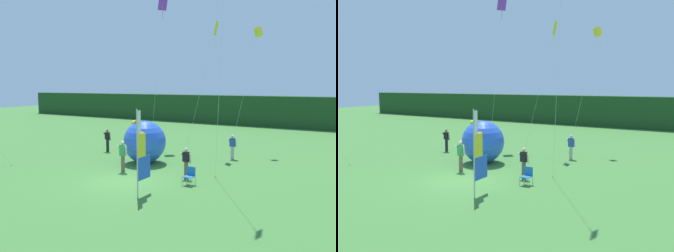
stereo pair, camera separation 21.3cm
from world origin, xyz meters
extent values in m
plane|color=#3D7533|center=(0.00, 0.00, 0.00)|extent=(120.00, 120.00, 0.00)
cube|color=#1E421E|center=(0.00, 27.99, 1.82)|extent=(80.00, 2.40, 3.64)
cylinder|color=#B7B7BC|center=(2.15, -1.73, 1.96)|extent=(0.06, 0.06, 3.91)
cube|color=blue|center=(2.15, -1.22, 1.23)|extent=(0.02, 0.97, 1.04)
cube|color=yellow|center=(2.15, -1.40, 2.27)|extent=(0.02, 0.60, 1.04)
cube|color=white|center=(2.15, -1.58, 3.31)|extent=(0.02, 0.23, 1.04)
cylinder|color=brown|center=(2.56, 2.07, 0.46)|extent=(0.22, 0.22, 0.92)
cube|color=black|center=(2.56, 2.07, 1.18)|extent=(0.36, 0.20, 0.53)
sphere|color=beige|center=(2.56, 2.07, 1.56)|extent=(0.20, 0.20, 0.20)
cylinder|color=beige|center=(2.33, 2.13, 1.22)|extent=(0.09, 0.48, 0.42)
cylinder|color=beige|center=(2.79, 2.08, 1.12)|extent=(0.09, 0.14, 0.56)
cylinder|color=#B7B2A3|center=(2.97, 7.93, 0.43)|extent=(0.22, 0.22, 0.86)
cube|color=#284CA8|center=(2.97, 7.93, 1.14)|extent=(0.36, 0.20, 0.57)
sphere|color=beige|center=(2.97, 7.93, 1.55)|extent=(0.20, 0.20, 0.20)
cylinder|color=beige|center=(2.74, 7.99, 1.20)|extent=(0.09, 0.48, 0.42)
cylinder|color=beige|center=(3.20, 7.94, 1.10)|extent=(0.09, 0.14, 0.56)
cylinder|color=brown|center=(-1.22, 1.51, 0.47)|extent=(0.22, 0.22, 0.94)
cube|color=#2D8E4C|center=(-1.22, 1.51, 1.26)|extent=(0.36, 0.20, 0.64)
sphere|color=beige|center=(-1.22, 1.51, 1.69)|extent=(0.20, 0.20, 0.20)
cylinder|color=beige|center=(-1.45, 1.57, 1.35)|extent=(0.09, 0.48, 0.42)
cylinder|color=beige|center=(-0.99, 1.52, 1.25)|extent=(0.09, 0.14, 0.56)
cylinder|color=black|center=(-5.95, 5.70, 0.46)|extent=(0.22, 0.22, 0.92)
cube|color=black|center=(-5.95, 5.70, 1.19)|extent=(0.36, 0.20, 0.53)
sphere|color=brown|center=(-5.95, 5.70, 1.57)|extent=(0.20, 0.20, 0.20)
cylinder|color=brown|center=(-6.18, 5.76, 1.23)|extent=(0.09, 0.48, 0.42)
cylinder|color=brown|center=(-5.72, 5.71, 1.13)|extent=(0.09, 0.14, 0.56)
sphere|color=blue|center=(-1.44, 4.02, 1.35)|extent=(2.71, 2.71, 2.71)
sphere|color=orange|center=(-1.73, 3.64, 2.62)|extent=(0.38, 0.38, 0.38)
sphere|color=orange|center=(-0.90, 2.94, 1.98)|extent=(0.38, 0.38, 0.38)
sphere|color=yellow|center=(-2.10, 3.86, 2.52)|extent=(0.38, 0.38, 0.38)
cylinder|color=#BCBCC1|center=(3.00, 0.83, 0.21)|extent=(0.03, 0.03, 0.42)
cylinder|color=#BCBCC1|center=(3.48, 0.83, 0.21)|extent=(0.03, 0.03, 0.42)
cylinder|color=#BCBCC1|center=(3.00, 1.31, 0.21)|extent=(0.03, 0.03, 0.42)
cylinder|color=#BCBCC1|center=(3.48, 1.31, 0.21)|extent=(0.03, 0.03, 0.42)
cube|color=#1E66B2|center=(3.24, 1.07, 0.43)|extent=(0.48, 0.48, 0.03)
cube|color=#1E66B2|center=(3.24, 1.31, 0.67)|extent=(0.48, 0.03, 0.44)
cylinder|color=brown|center=(-4.94, 10.04, 0.04)|extent=(0.03, 0.03, 0.08)
cylinder|color=silver|center=(-4.46, 10.20, 5.68)|extent=(0.98, 0.34, 11.37)
cube|color=purple|center=(-3.97, 10.37, 11.37)|extent=(0.72, 0.81, 0.98)
cylinder|color=purple|center=(-3.97, 10.37, 10.50)|extent=(0.02, 0.02, 0.70)
cylinder|color=brown|center=(3.83, 2.99, 0.04)|extent=(0.03, 0.03, 0.08)
cylinder|color=silver|center=(4.44, 1.95, 5.67)|extent=(1.23, 2.09, 11.34)
cylinder|color=brown|center=(-8.01, -0.88, 0.04)|extent=(0.03, 0.03, 0.08)
cylinder|color=brown|center=(2.03, 10.02, 0.04)|extent=(0.03, 0.03, 0.08)
cylinder|color=silver|center=(2.68, 10.92, 4.40)|extent=(1.32, 1.82, 8.80)
cube|color=yellow|center=(3.34, 11.82, 8.80)|extent=(0.73, 0.69, 0.71)
cylinder|color=brown|center=(-0.61, 7.94, 0.04)|extent=(0.03, 0.03, 0.08)
cylinder|color=silver|center=(0.25, 8.57, 4.44)|extent=(1.74, 1.28, 8.89)
cube|color=yellow|center=(1.11, 9.21, 8.89)|extent=(0.31, 0.70, 0.94)
cylinder|color=yellow|center=(1.11, 9.21, 8.06)|extent=(0.02, 0.02, 0.70)
camera|label=1|loc=(10.80, -13.65, 4.91)|focal=36.69mm
camera|label=2|loc=(10.98, -13.54, 4.91)|focal=36.69mm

